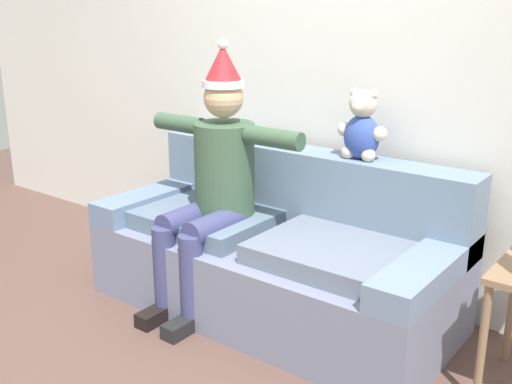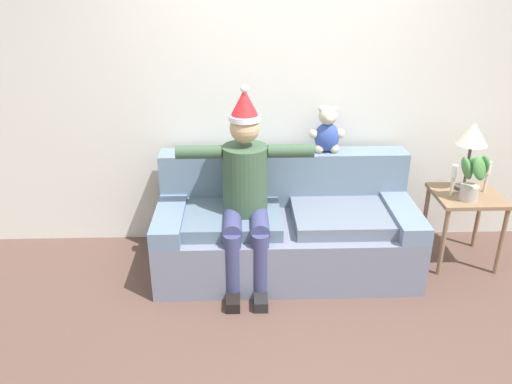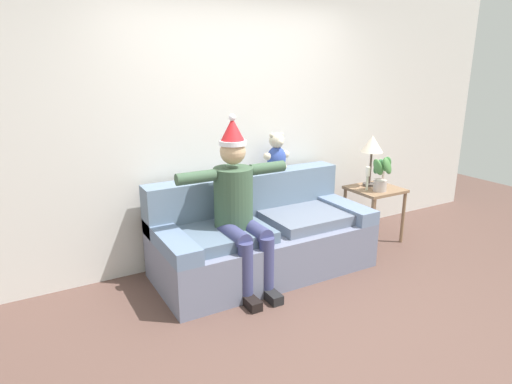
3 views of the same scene
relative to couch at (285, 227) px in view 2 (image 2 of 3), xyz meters
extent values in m
plane|color=brown|center=(0.00, -1.02, -0.33)|extent=(10.00, 10.00, 0.00)
cube|color=silver|center=(0.00, 0.53, 1.02)|extent=(7.00, 0.10, 2.70)
cube|color=slate|center=(0.00, -0.06, -0.12)|extent=(2.02, 0.92, 0.43)
cube|color=slate|center=(0.00, 0.28, 0.32)|extent=(2.02, 0.24, 0.45)
cube|color=slate|center=(-0.90, -0.06, 0.16)|extent=(0.22, 0.92, 0.13)
cube|color=slate|center=(0.90, -0.06, 0.16)|extent=(0.22, 0.92, 0.13)
cube|color=slate|center=(-0.45, -0.11, 0.15)|extent=(0.81, 0.64, 0.10)
cube|color=slate|center=(0.45, -0.11, 0.15)|extent=(0.81, 0.64, 0.10)
cylinder|color=#3A543D|center=(-0.32, -0.08, 0.46)|extent=(0.34, 0.34, 0.52)
sphere|color=tan|center=(-0.32, -0.08, 0.86)|extent=(0.22, 0.22, 0.22)
cylinder|color=white|center=(-0.32, -0.08, 0.94)|extent=(0.23, 0.23, 0.04)
cone|color=red|center=(-0.32, -0.08, 1.05)|extent=(0.21, 0.21, 0.20)
sphere|color=white|center=(-0.32, -0.08, 1.15)|extent=(0.06, 0.06, 0.06)
cylinder|color=#3B3D6C|center=(-0.42, -0.28, 0.20)|extent=(0.14, 0.40, 0.14)
cylinder|color=#3B3D6C|center=(-0.42, -0.48, -0.07)|extent=(0.13, 0.13, 0.53)
cube|color=black|center=(-0.42, -0.56, -0.29)|extent=(0.10, 0.24, 0.08)
cylinder|color=#3B3D6C|center=(-0.22, -0.28, 0.20)|extent=(0.14, 0.40, 0.14)
cylinder|color=#3B3D6C|center=(-0.22, -0.48, -0.07)|extent=(0.13, 0.13, 0.53)
cube|color=black|center=(-0.22, -0.56, -0.29)|extent=(0.10, 0.24, 0.08)
cylinder|color=#3A543D|center=(-0.66, -0.08, 0.68)|extent=(0.34, 0.10, 0.10)
cylinder|color=#3A543D|center=(0.02, -0.08, 0.68)|extent=(0.34, 0.10, 0.10)
ellipsoid|color=#344CA2|center=(0.34, 0.28, 0.67)|extent=(0.20, 0.16, 0.24)
sphere|color=beige|center=(0.34, 0.28, 0.85)|extent=(0.15, 0.15, 0.15)
sphere|color=beige|center=(0.34, 0.22, 0.84)|extent=(0.07, 0.07, 0.07)
sphere|color=beige|center=(0.29, 0.28, 0.90)|extent=(0.05, 0.05, 0.05)
sphere|color=beige|center=(0.40, 0.28, 0.90)|extent=(0.05, 0.05, 0.05)
sphere|color=beige|center=(0.24, 0.28, 0.70)|extent=(0.08, 0.08, 0.08)
sphere|color=beige|center=(0.28, 0.25, 0.58)|extent=(0.08, 0.08, 0.08)
sphere|color=beige|center=(0.45, 0.28, 0.70)|extent=(0.08, 0.08, 0.08)
sphere|color=beige|center=(0.40, 0.25, 0.58)|extent=(0.08, 0.08, 0.08)
cube|color=#88674A|center=(1.45, 0.01, 0.26)|extent=(0.52, 0.49, 0.03)
cylinder|color=#88674A|center=(1.22, -0.21, -0.05)|extent=(0.04, 0.04, 0.57)
cylinder|color=#88674A|center=(1.68, -0.21, -0.05)|extent=(0.04, 0.04, 0.57)
cylinder|color=#88674A|center=(1.22, 0.22, -0.05)|extent=(0.04, 0.04, 0.57)
cylinder|color=#88674A|center=(1.68, 0.22, -0.05)|extent=(0.04, 0.04, 0.57)
cylinder|color=#49423F|center=(1.45, 0.11, 0.29)|extent=(0.14, 0.14, 0.03)
cylinder|color=brown|center=(1.45, 0.11, 0.48)|extent=(0.02, 0.02, 0.35)
cone|color=beige|center=(1.45, 0.11, 0.74)|extent=(0.24, 0.24, 0.18)
cylinder|color=#B7AAA2|center=(1.40, -0.10, 0.33)|extent=(0.14, 0.14, 0.12)
ellipsoid|color=#418543|center=(1.49, -0.09, 0.55)|extent=(0.10, 0.17, 0.21)
ellipsoid|color=#3F7D4A|center=(1.41, -0.05, 0.53)|extent=(0.12, 0.13, 0.20)
ellipsoid|color=#437D3E|center=(1.35, -0.11, 0.54)|extent=(0.11, 0.15, 0.21)
ellipsoid|color=#447E3D|center=(1.42, -0.17, 0.56)|extent=(0.13, 0.14, 0.20)
cylinder|color=beige|center=(1.30, -0.01, 0.35)|extent=(0.02, 0.02, 0.16)
cylinder|color=white|center=(1.30, -0.01, 0.48)|extent=(0.04, 0.04, 0.10)
cylinder|color=beige|center=(1.60, 0.05, 0.35)|extent=(0.02, 0.02, 0.16)
cylinder|color=silver|center=(1.60, 0.05, 0.48)|extent=(0.04, 0.04, 0.10)
camera|label=1|loc=(1.85, -2.61, 1.34)|focal=42.72mm
camera|label=2|loc=(-0.36, -3.71, 1.97)|focal=36.61mm
camera|label=3|loc=(-1.96, -3.35, 1.58)|focal=30.88mm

